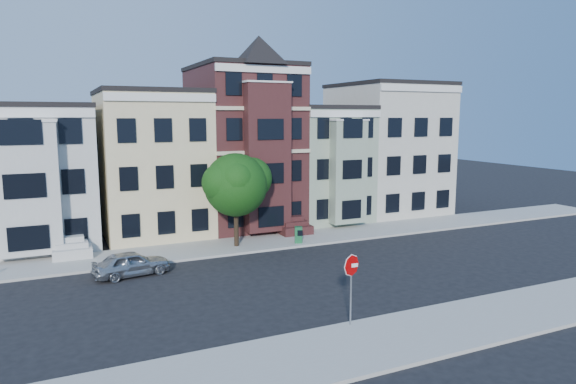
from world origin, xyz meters
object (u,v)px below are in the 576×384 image
street_tree (236,189)px  parked_car (131,264)px  newspaper_box (298,235)px  stop_sign (351,285)px

street_tree → parked_car: 8.34m
parked_car → newspaper_box: bearing=-87.6°
street_tree → newspaper_box: bearing=-13.3°
street_tree → parked_car: (-7.02, -3.18, -3.18)m
newspaper_box → parked_car: bearing=-145.6°
street_tree → stop_sign: 14.11m
parked_car → newspaper_box: (11.02, 2.23, 0.01)m
street_tree → parked_car: bearing=-155.6°
newspaper_box → stop_sign: 13.66m
newspaper_box → stop_sign: stop_sign is taller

